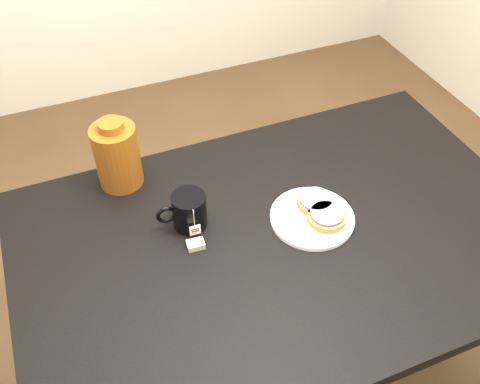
# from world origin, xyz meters

# --- Properties ---
(ground_plane) EXTENTS (4.00, 4.00, 0.00)m
(ground_plane) POSITION_xyz_m (0.00, 0.00, 0.00)
(ground_plane) COLOR brown
(table) EXTENTS (1.40, 0.90, 0.75)m
(table) POSITION_xyz_m (0.00, 0.00, 0.67)
(table) COLOR black
(table) RESTS_ON ground_plane
(plate) EXTENTS (0.23, 0.23, 0.02)m
(plate) POSITION_xyz_m (0.10, 0.02, 0.76)
(plate) COLOR white
(plate) RESTS_ON table
(bagel_back) EXTENTS (0.11, 0.11, 0.03)m
(bagel_back) POSITION_xyz_m (0.12, 0.05, 0.78)
(bagel_back) COLOR brown
(bagel_back) RESTS_ON plate
(bagel_front) EXTENTS (0.12, 0.12, 0.03)m
(bagel_front) POSITION_xyz_m (0.13, -0.01, 0.78)
(bagel_front) COLOR brown
(bagel_front) RESTS_ON plate
(mug) EXTENTS (0.14, 0.10, 0.10)m
(mug) POSITION_xyz_m (-0.22, 0.13, 0.80)
(mug) COLOR black
(mug) RESTS_ON table
(teabag_pouch) EXTENTS (0.05, 0.04, 0.02)m
(teabag_pouch) POSITION_xyz_m (-0.23, 0.05, 0.76)
(teabag_pouch) COLOR #C6B793
(teabag_pouch) RESTS_ON table
(bagel_package) EXTENTS (0.14, 0.14, 0.21)m
(bagel_package) POSITION_xyz_m (-0.35, 0.37, 0.85)
(bagel_package) COLOR #5A2A0B
(bagel_package) RESTS_ON table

